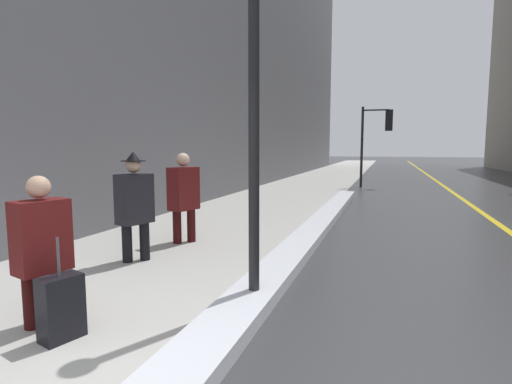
% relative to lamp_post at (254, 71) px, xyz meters
% --- Properties ---
extents(sidewalk_slab, '(4.00, 80.00, 0.01)m').
position_rel_lamp_post_xyz_m(sidewalk_slab, '(-2.17, 12.80, -2.53)').
color(sidewalk_slab, '#B2AFA8').
rests_on(sidewalk_slab, ground).
extents(road_centre_stripe, '(0.16, 80.00, 0.00)m').
position_rel_lamp_post_xyz_m(road_centre_stripe, '(3.83, 12.80, -2.54)').
color(road_centre_stripe, gold).
rests_on(road_centre_stripe, ground).
extents(snow_bank_curb, '(0.53, 14.06, 0.16)m').
position_rel_lamp_post_xyz_m(snow_bank_curb, '(-0.01, 3.72, -2.46)').
color(snow_bank_curb, silver).
rests_on(snow_bank_curb, ground).
extents(lamp_post, '(0.28, 0.28, 4.16)m').
position_rel_lamp_post_xyz_m(lamp_post, '(0.00, 0.00, 0.00)').
color(lamp_post, black).
rests_on(lamp_post, ground).
extents(traffic_light_near, '(1.31, 0.34, 3.52)m').
position_rel_lamp_post_xyz_m(traffic_light_near, '(0.94, 14.22, -0.00)').
color(traffic_light_near, black).
rests_on(traffic_light_near, ground).
extents(pedestrian_trailing, '(0.41, 0.54, 1.48)m').
position_rel_lamp_post_xyz_m(pedestrian_trailing, '(-1.73, -1.20, -1.72)').
color(pedestrian_trailing, '#340C0C').
rests_on(pedestrian_trailing, ground).
extents(pedestrian_in_fedora, '(0.44, 0.58, 1.68)m').
position_rel_lamp_post_xyz_m(pedestrian_in_fedora, '(-2.24, 0.99, -1.62)').
color(pedestrian_in_fedora, black).
rests_on(pedestrian_in_fedora, ground).
extents(pedestrian_in_glasses, '(0.45, 0.60, 1.65)m').
position_rel_lamp_post_xyz_m(pedestrian_in_glasses, '(-2.13, 2.31, -1.62)').
color(pedestrian_in_glasses, '#340C0C').
rests_on(pedestrian_in_glasses, ground).
extents(rolling_suitcase, '(0.31, 0.41, 0.95)m').
position_rel_lamp_post_xyz_m(rolling_suitcase, '(-1.38, -1.36, -2.24)').
color(rolling_suitcase, black).
rests_on(rolling_suitcase, ground).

